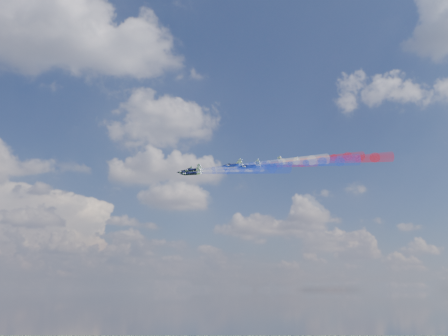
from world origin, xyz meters
name	(u,v)px	position (x,y,z in m)	size (l,w,h in m)	color
jet_lead	(186,172)	(4.35, 3.45, 136.39)	(8.31, 10.39, 2.77)	black
trail_lead	(226,169)	(16.17, -14.49, 133.96)	(3.46, 34.05, 3.46)	white
jet_inner_left	(193,170)	(3.19, -15.90, 132.50)	(8.31, 10.39, 2.77)	black
trail_inner_left	(238,167)	(15.00, -33.83, 130.07)	(3.46, 34.05, 3.46)	blue
jet_inner_right	(232,167)	(21.48, -4.01, 137.58)	(8.31, 10.39, 2.77)	black
trail_inner_right	(276,164)	(33.30, -21.94, 135.15)	(3.46, 34.05, 3.46)	red
jet_outer_left	(191,173)	(-0.31, -30.65, 127.59)	(8.31, 10.39, 2.77)	black
trail_outer_left	(241,170)	(11.51, -48.58, 125.16)	(3.46, 34.05, 3.46)	blue
jet_center_third	(233,165)	(17.18, -20.35, 134.09)	(8.31, 10.39, 2.77)	black
trail_center_third	(282,162)	(29.00, -38.29, 131.66)	(3.46, 34.05, 3.46)	white
jet_outer_right	(273,162)	(37.67, -7.59, 139.96)	(8.31, 10.39, 2.77)	black
trail_outer_right	(320,159)	(49.49, -25.53, 137.53)	(3.46, 34.05, 3.46)	red
jet_rear_left	(250,167)	(18.05, -36.89, 129.63)	(8.31, 10.39, 2.77)	black
trail_rear_left	(306,163)	(29.87, -54.82, 127.19)	(3.46, 34.05, 3.46)	blue
jet_rear_right	(288,163)	(36.51, -26.00, 134.71)	(8.31, 10.39, 2.77)	black
trail_rear_right	(342,160)	(48.32, -43.94, 132.28)	(3.46, 34.05, 3.46)	red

